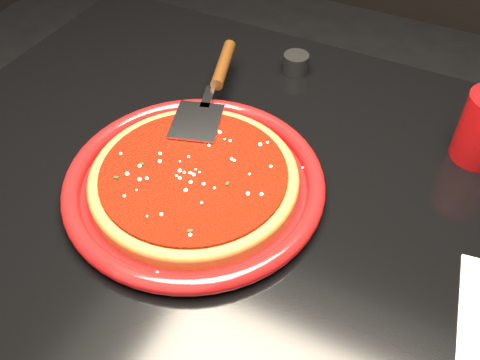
% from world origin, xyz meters
% --- Properties ---
extents(table, '(1.20, 0.80, 0.75)m').
position_xyz_m(table, '(0.00, 0.00, 0.38)').
color(table, black).
rests_on(table, floor).
extents(plate, '(0.47, 0.47, 0.03)m').
position_xyz_m(plate, '(-0.11, -0.07, 0.76)').
color(plate, maroon).
rests_on(plate, table).
extents(pizza_crust, '(0.38, 0.38, 0.02)m').
position_xyz_m(pizza_crust, '(-0.11, -0.07, 0.77)').
color(pizza_crust, brown).
rests_on(pizza_crust, plate).
extents(pizza_crust_rim, '(0.38, 0.38, 0.02)m').
position_xyz_m(pizza_crust_rim, '(-0.11, -0.07, 0.78)').
color(pizza_crust_rim, brown).
rests_on(pizza_crust_rim, plate).
extents(pizza_sauce, '(0.33, 0.33, 0.01)m').
position_xyz_m(pizza_sauce, '(-0.11, -0.07, 0.78)').
color(pizza_sauce, '#6B1006').
rests_on(pizza_sauce, plate).
extents(parmesan_dusting, '(0.26, 0.26, 0.01)m').
position_xyz_m(parmesan_dusting, '(-0.11, -0.07, 0.79)').
color(parmesan_dusting, beige).
rests_on(parmesan_dusting, plate).
extents(basil_flecks, '(0.24, 0.24, 0.00)m').
position_xyz_m(basil_flecks, '(-0.11, -0.07, 0.79)').
color(basil_flecks, black).
rests_on(basil_flecks, plate).
extents(pizza_server, '(0.18, 0.33, 0.02)m').
position_xyz_m(pizza_server, '(-0.18, 0.11, 0.80)').
color(pizza_server, silver).
rests_on(pizza_server, plate).
extents(ramekin, '(0.06, 0.06, 0.04)m').
position_xyz_m(ramekin, '(-0.10, 0.28, 0.77)').
color(ramekin, black).
rests_on(ramekin, table).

